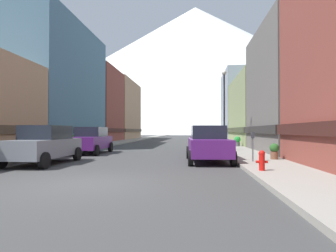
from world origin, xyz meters
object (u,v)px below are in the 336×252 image
object	(u,v)px
car_right_1	(204,140)
streetlamp_right	(224,97)
fire_hydrant_near	(262,160)
car_left_0	(44,144)
potted_plant_2	(73,140)
car_left_1	(91,140)
parking_meter_near	(253,142)
pedestrian_0	(223,136)
potted_plant_1	(274,151)
potted_plant_0	(237,141)
car_right_0	(208,144)

from	to	relation	value
car_right_1	streetlamp_right	size ratio (longest dim) A/B	0.76
fire_hydrant_near	streetlamp_right	distance (m)	11.56
car_left_0	streetlamp_right	xyz separation A→B (m)	(9.15, 8.59, 3.09)
potted_plant_2	car_left_1	bearing A→B (deg)	-54.55
parking_meter_near	pedestrian_0	size ratio (longest dim) A/B	0.80
potted_plant_1	potted_plant_2	xyz separation A→B (m)	(-14.00, 8.86, 0.16)
potted_plant_0	potted_plant_1	xyz separation A→B (m)	(0.00, -11.60, -0.06)
potted_plant_0	potted_plant_2	bearing A→B (deg)	-168.90
car_left_0	fire_hydrant_near	distance (m)	9.57
potted_plant_1	streetlamp_right	world-z (taller)	streetlamp_right
car_right_0	pedestrian_0	distance (m)	16.72
streetlamp_right	car_left_0	bearing A→B (deg)	-136.79
car_left_0	parking_meter_near	bearing A→B (deg)	3.27
parking_meter_near	car_right_1	bearing A→B (deg)	105.08
car_right_0	potted_plant_1	distance (m)	3.22
car_right_1	pedestrian_0	bearing A→B (deg)	76.65
streetlamp_right	potted_plant_1	bearing A→B (deg)	-76.65
car_right_0	streetlamp_right	bearing A→B (deg)	77.58
car_left_1	car_right_0	distance (m)	8.81
potted_plant_1	streetlamp_right	bearing A→B (deg)	103.35
parking_meter_near	potted_plant_2	world-z (taller)	parking_meter_near
car_right_0	potted_plant_0	distance (m)	12.13
car_left_1	fire_hydrant_near	xyz separation A→B (m)	(9.25, -8.44, -0.37)
car_right_0	car_right_1	bearing A→B (deg)	89.95
pedestrian_0	parking_meter_near	bearing A→B (deg)	-91.63
fire_hydrant_near	streetlamp_right	xyz separation A→B (m)	(-0.10, 11.03, 3.46)
car_left_1	car_right_0	size ratio (longest dim) A/B	0.99
car_left_0	potted_plant_0	distance (m)	17.09
car_right_0	parking_meter_near	distance (m)	2.20
car_right_1	car_right_0	bearing A→B (deg)	-90.05
potted_plant_2	pedestrian_0	xyz separation A→B (m)	(13.25, 7.59, 0.18)
potted_plant_0	potted_plant_1	world-z (taller)	potted_plant_0
car_right_0	streetlamp_right	size ratio (longest dim) A/B	0.76
potted_plant_0	car_left_0	bearing A→B (deg)	-129.20
fire_hydrant_near	potted_plant_0	xyz separation A→B (m)	(1.55, 15.68, 0.10)
potted_plant_0	potted_plant_2	distance (m)	14.27
car_right_0	potted_plant_2	size ratio (longest dim) A/B	4.32
potted_plant_0	car_left_1	bearing A→B (deg)	-146.18
fire_hydrant_near	pedestrian_0	distance (m)	20.54
car_left_0	car_right_1	xyz separation A→B (m)	(7.60, 7.77, 0.00)
fire_hydrant_near	potted_plant_0	distance (m)	15.76
car_left_1	streetlamp_right	bearing A→B (deg)	15.79
potted_plant_0	pedestrian_0	world-z (taller)	pedestrian_0
car_left_0	potted_plant_0	bearing A→B (deg)	50.80
car_right_0	potted_plant_0	bearing A→B (deg)	74.69
fire_hydrant_near	potted_plant_2	distance (m)	17.95
parking_meter_near	streetlamp_right	bearing A→B (deg)	92.84
car_right_1	fire_hydrant_near	world-z (taller)	car_right_1
potted_plant_0	potted_plant_2	xyz separation A→B (m)	(-14.00, -2.75, 0.11)
parking_meter_near	potted_plant_2	distance (m)	16.18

